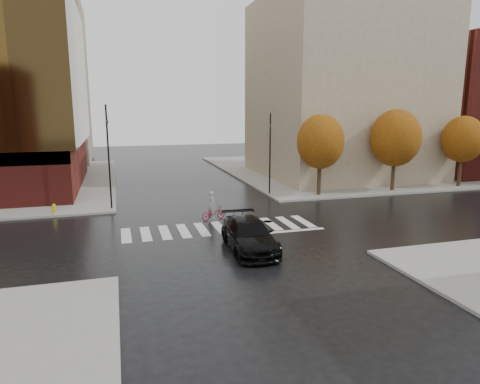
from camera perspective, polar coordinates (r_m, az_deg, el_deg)
The scene contains 15 objects.
ground at distance 25.52m, azimuth -2.44°, elevation -5.12°, with size 120.00×120.00×0.00m, color black.
sidewalk_ne at distance 52.68m, azimuth 14.54°, elevation 3.12°, with size 30.00×30.00×0.15m, color gray.
crosswalk at distance 25.98m, azimuth -2.70°, elevation -4.81°, with size 12.00×3.00×0.01m, color silver.
building_ne_tan at distance 46.77m, azimuth 13.32°, elevation 13.35°, with size 16.00×16.00×18.00m, color gray.
building_ne_brick at distance 55.58m, azimuth 28.50°, elevation 9.86°, with size 14.00×14.00×14.00m, color maroon.
building_nw_far at distance 61.71m, azimuth -26.44°, elevation 12.85°, with size 14.00×12.00×20.00m, color gray.
tree_ne_a at distance 35.07m, azimuth 10.67°, elevation 6.58°, with size 3.80×3.80×6.50m.
tree_ne_b at distance 38.72m, azimuth 20.03°, elevation 6.77°, with size 4.20×4.20×6.89m.
tree_ne_c at distance 43.23m, azimuth 27.57°, elevation 6.25°, with size 3.60×3.60×6.31m.
sedan at distance 21.92m, azimuth 1.21°, elevation -5.74°, with size 2.19×5.38×1.56m, color black.
cyclist at distance 27.71m, azimuth -3.64°, elevation -2.42°, with size 1.78×1.04×1.91m.
traffic_light_nw at distance 31.07m, azimuth -17.16°, elevation 5.33°, with size 0.22×0.20×7.22m.
traffic_light_ne at distance 35.11m, azimuth 4.02°, elevation 5.73°, with size 0.18×0.20×6.59m.
fire_hydrant at distance 31.30m, azimuth -23.56°, elevation -2.00°, with size 0.24×0.24×0.69m.
manhole at distance 27.43m, azimuth 3.70°, elevation -3.95°, with size 0.60×0.60×0.01m, color #403017.
Camera 1 is at (-5.80, -23.79, 7.17)m, focal length 32.00 mm.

